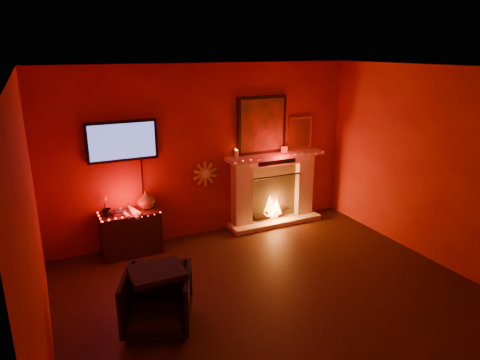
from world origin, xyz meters
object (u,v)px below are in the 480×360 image
(sunburst_clock, at_px, (205,174))
(armchair, at_px, (158,300))
(fireplace, at_px, (273,182))
(tv, at_px, (122,141))
(console_table, at_px, (131,230))

(sunburst_clock, xyz_separation_m, armchair, (-1.39, -2.12, -0.67))
(sunburst_clock, bearing_deg, fireplace, -4.37)
(fireplace, xyz_separation_m, armchair, (-2.58, -2.03, -0.40))
(armchair, bearing_deg, tv, 108.68)
(sunburst_clock, xyz_separation_m, console_table, (-1.26, -0.22, -0.63))
(sunburst_clock, distance_m, console_table, 1.42)
(sunburst_clock, height_order, armchair, sunburst_clock)
(tv, relative_size, console_table, 1.36)
(fireplace, distance_m, armchair, 3.30)
(fireplace, distance_m, tv, 2.61)
(fireplace, distance_m, console_table, 2.48)
(tv, bearing_deg, sunburst_clock, 1.24)
(tv, height_order, armchair, tv)
(tv, xyz_separation_m, sunburst_clock, (1.25, 0.03, -0.65))
(tv, distance_m, armchair, 2.48)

